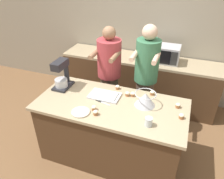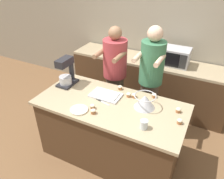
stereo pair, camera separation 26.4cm
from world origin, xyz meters
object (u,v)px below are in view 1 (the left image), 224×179
at_px(cupcake_2, 127,94).
at_px(cupcake_7, 178,105).
at_px(person_left, 109,77).
at_px(baking_tray, 105,95).
at_px(cupcake_3, 96,113).
at_px(cupcake_0, 152,93).
at_px(cupcake_4, 118,87).
at_px(stand_mixer, 62,76).
at_px(microwave_oven, 164,54).
at_px(cupcake_1, 133,94).
at_px(small_plate, 81,112).
at_px(mixing_bowl, 145,99).
at_px(knife, 102,102).
at_px(cupcake_6, 94,108).
at_px(cupcake_5, 181,116).
at_px(drinking_glass, 149,122).
at_px(person_right, 145,80).

relative_size(cupcake_2, cupcake_7, 1.00).
xyz_separation_m(person_left, cupcake_2, (0.43, -0.46, 0.07)).
height_order(person_left, baking_tray, person_left).
bearing_deg(cupcake_7, cupcake_3, -151.71).
relative_size(baking_tray, cupcake_0, 6.58).
relative_size(person_left, cupcake_4, 27.21).
bearing_deg(stand_mixer, microwave_oven, 48.38).
xyz_separation_m(cupcake_1, cupcake_3, (-0.30, -0.53, 0.00)).
xyz_separation_m(small_plate, cupcake_0, (0.71, 0.67, 0.02)).
distance_m(mixing_bowl, cupcake_4, 0.50).
height_order(person_left, knife, person_left).
xyz_separation_m(baking_tray, cupcake_2, (0.27, 0.12, 0.01)).
bearing_deg(microwave_oven, small_plate, -111.10).
height_order(knife, cupcake_6, cupcake_6).
height_order(knife, cupcake_1, cupcake_1).
xyz_separation_m(person_left, cupcake_6, (0.15, -0.89, 0.07)).
xyz_separation_m(cupcake_4, cupcake_7, (0.82, -0.15, 0.00)).
bearing_deg(cupcake_6, cupcake_5, 11.16).
distance_m(drinking_glass, cupcake_2, 0.61).
distance_m(small_plate, cupcake_1, 0.73).
height_order(stand_mixer, drinking_glass, stand_mixer).
bearing_deg(mixing_bowl, microwave_oven, 89.33).
distance_m(person_right, cupcake_6, 0.99).
bearing_deg(person_left, cupcake_2, -47.22).
distance_m(stand_mixer, cupcake_6, 0.72).
height_order(stand_mixer, mixing_bowl, stand_mixer).
distance_m(small_plate, cupcake_5, 1.15).
height_order(person_right, drinking_glass, person_right).
relative_size(stand_mixer, cupcake_6, 6.58).
distance_m(person_right, cupcake_5, 0.90).
bearing_deg(person_right, cupcake_4, -131.63).
distance_m(microwave_oven, drinking_glass, 1.73).
xyz_separation_m(mixing_bowl, cupcake_3, (-0.49, -0.39, -0.06)).
bearing_deg(cupcake_7, cupcake_5, -73.73).
distance_m(baking_tray, knife, 0.14).
relative_size(mixing_bowl, baking_tray, 0.66).
relative_size(cupcake_1, cupcake_6, 1.00).
bearing_deg(cupcake_6, stand_mixer, 151.40).
xyz_separation_m(person_left, stand_mixer, (-0.48, -0.55, 0.21)).
distance_m(mixing_bowl, cupcake_3, 0.62).
xyz_separation_m(cupcake_3, cupcake_5, (0.93, 0.27, 0.00)).
bearing_deg(cupcake_5, small_plate, -164.93).
bearing_deg(cupcake_5, cupcake_2, 161.52).
xyz_separation_m(baking_tray, knife, (0.02, -0.14, -0.02)).
distance_m(cupcake_2, cupcake_6, 0.52).
bearing_deg(baking_tray, drinking_glass, -29.14).
relative_size(cupcake_2, cupcake_3, 1.00).
distance_m(small_plate, cupcake_4, 0.69).
bearing_deg(drinking_glass, cupcake_5, 37.41).
xyz_separation_m(baking_tray, cupcake_5, (0.98, -0.12, 0.01)).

